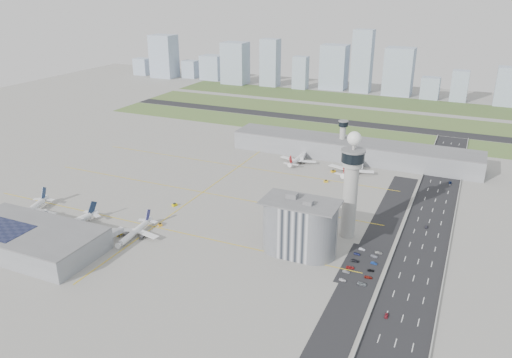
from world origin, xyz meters
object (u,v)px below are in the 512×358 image
at_px(airplane_near_c, 134,229).
at_px(car_hw_4, 438,158).
at_px(tug_3, 175,204).
at_px(car_lot_7, 368,277).
at_px(control_tower, 351,181).
at_px(car_lot_2, 350,267).
at_px(car_lot_0, 343,280).
at_px(tug_5, 326,181).
at_px(airplane_far_b, 352,165).
at_px(car_hw_2, 450,182).
at_px(car_lot_9, 374,263).
at_px(car_lot_4, 357,254).
at_px(car_lot_11, 379,253).
at_px(jet_bridge_near_1, 64,231).
at_px(tug_4, 333,171).
at_px(car_lot_3, 355,261).
at_px(car_hw_0, 386,316).
at_px(jet_bridge_near_0, 27,222).
at_px(car_lot_1, 346,272).
at_px(jet_bridge_far_0, 304,155).
at_px(car_lot_10, 374,256).
at_px(airplane_far_a, 298,156).
at_px(car_hw_1, 426,227).
at_px(airplane_near_a, 28,208).
at_px(jet_bridge_near_2, 104,241).
at_px(tug_1, 118,233).
at_px(car_lot_5, 362,249).
at_px(tug_2, 160,224).
at_px(airplane_near_b, 67,221).
at_px(car_lot_8, 371,270).
at_px(tug_0, 49,218).
at_px(admin_building, 300,227).
at_px(car_lot_6, 362,284).
at_px(secondary_tower, 343,135).
at_px(jet_bridge_far_1, 362,163).

xyz_separation_m(airplane_near_c, car_hw_4, (150.49, 223.75, -4.66)).
distance_m(tug_3, car_lot_7, 143.77).
distance_m(control_tower, car_lot_2, 50.95).
bearing_deg(car_lot_0, tug_5, 23.09).
relative_size(airplane_far_b, car_hw_2, 10.24).
xyz_separation_m(car_lot_2, car_lot_9, (10.56, 9.53, -0.03)).
relative_size(airplane_near_c, car_lot_4, 10.17).
xyz_separation_m(car_lot_2, car_lot_11, (10.60, 21.82, -0.01)).
bearing_deg(jet_bridge_near_1, tug_4, -24.75).
relative_size(car_lot_3, car_hw_0, 1.16).
height_order(tug_3, car_lot_0, tug_3).
bearing_deg(jet_bridge_near_0, control_tower, -59.55).
distance_m(airplane_far_b, car_lot_11, 129.63).
relative_size(tug_5, car_lot_1, 0.80).
xyz_separation_m(jet_bridge_far_0, car_lot_10, (90.03, -142.88, -2.29)).
bearing_deg(car_lot_9, airplane_far_a, 42.05).
height_order(car_hw_1, car_hw_4, car_hw_1).
distance_m(airplane_near_a, jet_bridge_far_0, 221.12).
xyz_separation_m(jet_bridge_near_2, tug_1, (-0.33, 13.18, -1.79)).
bearing_deg(jet_bridge_near_1, car_lot_2, -68.73).
relative_size(tug_5, car_lot_5, 0.90).
bearing_deg(tug_5, tug_2, -62.15).
height_order(car_lot_5, car_hw_4, car_hw_4).
xyz_separation_m(airplane_near_b, car_lot_8, (179.39, 28.39, -5.35)).
relative_size(tug_0, car_lot_11, 0.66).
height_order(tug_5, car_lot_0, tug_5).
bearing_deg(car_hw_0, car_lot_0, 139.42).
height_order(airplane_near_a, airplane_near_c, airplane_near_a).
bearing_deg(airplane_near_c, airplane_near_a, -91.62).
distance_m(car_lot_1, car_lot_3, 12.88).
bearing_deg(car_lot_0, car_hw_0, -125.68).
bearing_deg(car_lot_0, airplane_far_a, 29.61).
relative_size(tug_4, car_hw_1, 0.92).
relative_size(car_lot_1, car_lot_5, 1.12).
bearing_deg(admin_building, jet_bridge_near_2, -159.62).
bearing_deg(tug_2, airplane_far_a, 26.02).
distance_m(car_lot_6, car_lot_11, 34.64).
bearing_deg(secondary_tower, tug_0, -124.84).
bearing_deg(car_hw_0, car_lot_11, 102.55).
relative_size(airplane_far_a, car_lot_8, 10.65).
distance_m(airplane_near_a, car_lot_5, 211.54).
bearing_deg(car_hw_2, jet_bridge_far_0, 171.71).
bearing_deg(car_lot_0, car_lot_3, -0.68).
xyz_separation_m(admin_building, car_hw_1, (62.12, 59.92, -14.68)).
bearing_deg(airplane_near_b, car_lot_8, 110.92).
relative_size(control_tower, tug_0, 23.54).
xyz_separation_m(control_tower, car_lot_5, (12.15, -13.94, -34.48)).
xyz_separation_m(jet_bridge_near_2, car_lot_3, (136.64, 40.97, -2.21)).
distance_m(jet_bridge_far_1, car_lot_1, 167.52).
relative_size(car_lot_0, car_hw_4, 1.12).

